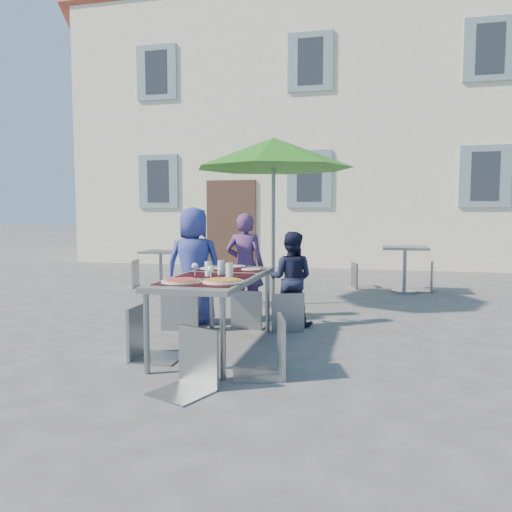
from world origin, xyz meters
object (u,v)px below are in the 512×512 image
(pizza_near_right, at_px, (223,281))
(chair_3, at_px, (147,299))
(chair_5, at_px, (190,323))
(bg_chair_l_0, at_px, (141,256))
(child_1, at_px, (245,266))
(chair_4, at_px, (270,310))
(child_0, at_px, (194,265))
(chair_2, at_px, (286,288))
(dining_table, at_px, (216,281))
(bg_chair_r_0, at_px, (212,262))
(cafe_table_0, at_px, (161,264))
(child_2, at_px, (291,279))
(chair_0, at_px, (182,278))
(bg_chair_l_1, at_px, (360,260))
(chair_1, at_px, (249,286))
(bg_chair_r_1, at_px, (426,257))
(pizza_near_left, at_px, (181,281))
(cafe_table_1, at_px, (405,260))
(patio_umbrella, at_px, (274,155))

(pizza_near_right, height_order, chair_3, chair_3)
(chair_5, height_order, bg_chair_l_0, bg_chair_l_0)
(child_1, relative_size, chair_4, 1.44)
(child_0, xyz_separation_m, chair_4, (1.33, -1.73, -0.17))
(chair_4, bearing_deg, chair_2, 95.09)
(dining_table, height_order, bg_chair_r_0, bg_chair_r_0)
(cafe_table_0, bearing_deg, chair_3, -67.21)
(chair_4, bearing_deg, cafe_table_0, 123.97)
(child_2, height_order, chair_0, child_2)
(cafe_table_0, distance_m, bg_chair_l_1, 3.66)
(chair_1, height_order, chair_5, chair_5)
(child_0, xyz_separation_m, bg_chair_r_1, (3.05, 3.37, -0.13))
(pizza_near_left, relative_size, bg_chair_r_1, 0.36)
(pizza_near_right, distance_m, chair_1, 1.52)
(child_1, height_order, cafe_table_0, child_1)
(child_2, xyz_separation_m, cafe_table_1, (1.49, 2.92, -0.01))
(chair_1, relative_size, bg_chair_l_0, 0.89)
(pizza_near_right, relative_size, bg_chair_l_0, 0.38)
(chair_2, xyz_separation_m, chair_3, (-1.08, -1.39, 0.06))
(child_0, relative_size, cafe_table_0, 2.16)
(bg_chair_l_1, bearing_deg, bg_chair_l_0, -167.15)
(child_0, height_order, cafe_table_0, child_0)
(pizza_near_right, bearing_deg, chair_0, 125.78)
(chair_2, xyz_separation_m, chair_5, (-0.38, -2.10, 0.03))
(chair_5, bearing_deg, chair_1, 92.17)
(chair_1, relative_size, bg_chair_r_0, 1.02)
(chair_1, xyz_separation_m, chair_5, (0.08, -2.16, 0.02))
(cafe_table_0, bearing_deg, cafe_table_1, 4.87)
(pizza_near_left, distance_m, patio_umbrella, 3.38)
(chair_2, bearing_deg, cafe_table_0, 135.06)
(pizza_near_right, height_order, child_0, child_0)
(child_1, distance_m, chair_2, 0.88)
(chair_5, distance_m, cafe_table_1, 5.65)
(dining_table, xyz_separation_m, pizza_near_right, (0.22, -0.48, 0.07))
(pizza_near_right, distance_m, child_2, 1.78)
(child_1, height_order, child_2, child_1)
(child_2, bearing_deg, child_1, -20.89)
(chair_3, bearing_deg, chair_5, -45.46)
(chair_4, distance_m, bg_chair_r_0, 4.87)
(child_2, xyz_separation_m, bg_chair_l_1, (0.72, 3.29, -0.06))
(chair_0, distance_m, bg_chair_l_1, 4.26)
(pizza_near_left, distance_m, pizza_near_right, 0.37)
(child_0, bearing_deg, cafe_table_0, -65.00)
(chair_2, height_order, cafe_table_0, chair_2)
(child_2, relative_size, bg_chair_r_1, 1.13)
(child_1, height_order, chair_0, child_1)
(dining_table, height_order, cafe_table_1, cafe_table_1)
(child_0, bearing_deg, dining_table, 114.04)
(child_1, height_order, bg_chair_l_0, child_1)
(chair_3, height_order, bg_chair_r_1, bg_chair_r_1)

